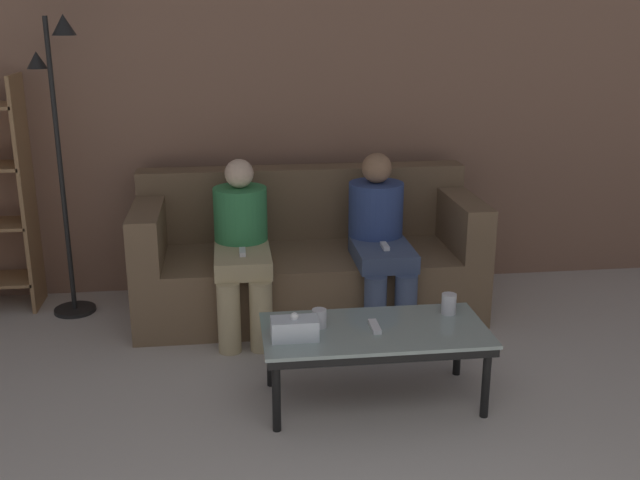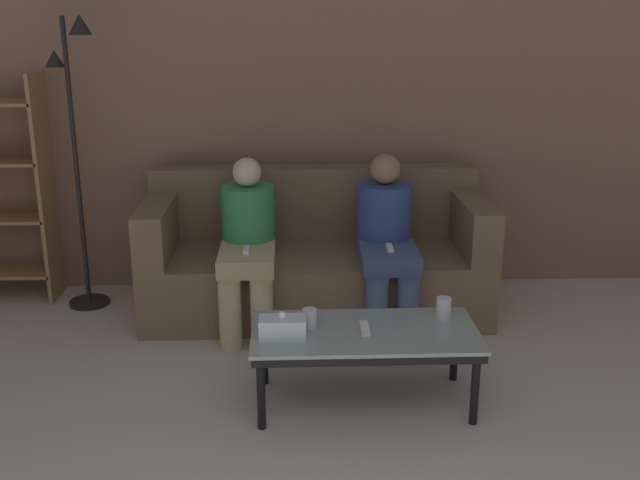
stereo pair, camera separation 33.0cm
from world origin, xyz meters
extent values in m
cube|color=#8C6651|center=(0.00, 4.19, 1.30)|extent=(12.00, 0.06, 2.60)
cube|color=brown|center=(0.00, 3.64, 0.21)|extent=(2.13, 0.85, 0.41)
cube|color=brown|center=(0.00, 3.96, 0.65)|extent=(2.13, 0.20, 0.47)
cube|color=brown|center=(-0.98, 3.64, 0.58)|extent=(0.18, 0.85, 0.33)
cube|color=brown|center=(0.98, 3.64, 0.58)|extent=(0.18, 0.85, 0.33)
cube|color=#8C9E99|center=(0.19, 2.44, 0.38)|extent=(1.09, 0.54, 0.02)
cube|color=black|center=(0.19, 2.44, 0.35)|extent=(1.07, 0.53, 0.04)
cylinder|color=black|center=(-0.30, 2.22, 0.17)|extent=(0.04, 0.04, 0.33)
cylinder|color=black|center=(0.69, 2.22, 0.17)|extent=(0.04, 0.04, 0.33)
cylinder|color=black|center=(-0.30, 2.66, 0.17)|extent=(0.04, 0.04, 0.33)
cylinder|color=black|center=(0.69, 2.66, 0.17)|extent=(0.04, 0.04, 0.33)
cylinder|color=silver|center=(0.60, 2.58, 0.44)|extent=(0.07, 0.07, 0.11)
cylinder|color=silver|center=(-0.07, 2.50, 0.43)|extent=(0.07, 0.07, 0.09)
cube|color=silver|center=(-0.20, 2.37, 0.44)|extent=(0.22, 0.12, 0.10)
sphere|color=white|center=(-0.20, 2.37, 0.50)|extent=(0.04, 0.04, 0.04)
cube|color=white|center=(0.19, 2.44, 0.40)|extent=(0.04, 0.15, 0.02)
cube|color=#9E754C|center=(-1.75, 3.96, 0.75)|extent=(0.02, 0.32, 1.49)
cylinder|color=black|center=(-1.50, 3.81, 0.01)|extent=(0.26, 0.26, 0.02)
cylinder|color=black|center=(-1.50, 3.81, 0.92)|extent=(0.03, 0.03, 1.83)
cone|color=black|center=(-1.40, 3.81, 1.78)|extent=(0.14, 0.14, 0.12)
cone|color=black|center=(-1.58, 3.85, 1.58)|extent=(0.12, 0.12, 0.10)
cylinder|color=tan|center=(-0.51, 3.10, 0.21)|extent=(0.13, 0.13, 0.41)
cylinder|color=tan|center=(-0.33, 3.10, 0.21)|extent=(0.13, 0.13, 0.41)
cube|color=tan|center=(-0.42, 3.34, 0.46)|extent=(0.33, 0.49, 0.10)
cylinder|color=#388E51|center=(-0.42, 3.59, 0.63)|extent=(0.33, 0.33, 0.43)
sphere|color=beige|center=(-0.42, 3.59, 0.93)|extent=(0.17, 0.17, 0.17)
cube|color=white|center=(-0.42, 3.29, 0.53)|extent=(0.04, 0.12, 0.02)
cylinder|color=#47567A|center=(0.33, 3.11, 0.21)|extent=(0.13, 0.13, 0.41)
cylinder|color=#47567A|center=(0.51, 3.11, 0.21)|extent=(0.13, 0.13, 0.41)
cube|color=#47567A|center=(0.42, 3.35, 0.46)|extent=(0.34, 0.48, 0.10)
cylinder|color=#334784|center=(0.42, 3.59, 0.63)|extent=(0.34, 0.34, 0.44)
sphere|color=#997051|center=(0.42, 3.59, 0.94)|extent=(0.19, 0.19, 0.19)
cube|color=white|center=(0.42, 3.30, 0.53)|extent=(0.04, 0.12, 0.02)
camera|label=1|loc=(-0.49, -0.82, 1.86)|focal=42.00mm
camera|label=2|loc=(-0.16, -0.85, 1.86)|focal=42.00mm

